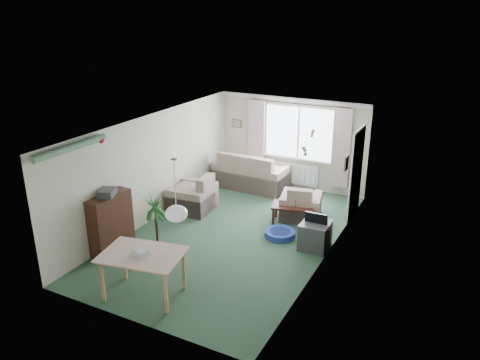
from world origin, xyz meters
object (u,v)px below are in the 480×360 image
at_px(armchair_corner, 301,201).
at_px(dining_table, 144,275).
at_px(houseplant, 156,225).
at_px(coffee_table, 293,214).
at_px(pet_bed, 280,234).
at_px(sofa, 252,169).
at_px(armchair_left, 192,192).
at_px(bookshelf, 111,223).
at_px(tv_cube, 315,235).

bearing_deg(armchair_corner, dining_table, 60.22).
bearing_deg(armchair_corner, houseplant, 44.16).
xyz_separation_m(coffee_table, pet_bed, (0.01, -0.77, -0.14)).
distance_m(sofa, pet_bed, 2.99).
distance_m(armchair_corner, coffee_table, 0.42).
bearing_deg(armchair_left, pet_bed, 76.66).
xyz_separation_m(sofa, houseplant, (-0.05, -4.13, 0.14)).
bearing_deg(bookshelf, pet_bed, 37.73).
relative_size(sofa, bookshelf, 1.65).
bearing_deg(armchair_corner, armchair_left, 4.74).
height_order(sofa, tv_cube, sofa).
bearing_deg(sofa, coffee_table, 140.21).
height_order(sofa, houseplant, houseplant).
height_order(coffee_table, pet_bed, coffee_table).
bearing_deg(armchair_left, coffee_table, 95.04).
height_order(houseplant, pet_bed, houseplant).
xyz_separation_m(coffee_table, houseplant, (-1.82, -2.54, 0.42)).
distance_m(houseplant, pet_bed, 2.61).
height_order(houseplant, dining_table, houseplant).
bearing_deg(bookshelf, armchair_corner, 50.02).
distance_m(coffee_table, bookshelf, 3.93).
xyz_separation_m(houseplant, tv_cube, (2.64, 1.65, -0.35)).
xyz_separation_m(houseplant, pet_bed, (1.84, 1.77, -0.56)).
bearing_deg(houseplant, bookshelf, -163.65).
bearing_deg(houseplant, sofa, 89.27).
distance_m(coffee_table, pet_bed, 0.79).
bearing_deg(pet_bed, tv_cube, -8.56).
relative_size(armchair_corner, dining_table, 0.72).
relative_size(armchair_corner, tv_cube, 1.47).
bearing_deg(houseplant, armchair_left, 104.78).
bearing_deg(dining_table, armchair_left, 109.64).
distance_m(sofa, armchair_left, 2.09).
distance_m(armchair_corner, bookshelf, 4.22).
distance_m(armchair_left, pet_bed, 2.45).
xyz_separation_m(bookshelf, pet_bed, (2.74, 2.03, -0.52)).
bearing_deg(pet_bed, armchair_corner, 88.28).
relative_size(coffee_table, dining_table, 0.76).
bearing_deg(dining_table, houseplant, 117.43).
bearing_deg(houseplant, coffee_table, 54.34).
xyz_separation_m(armchair_left, tv_cube, (3.20, -0.48, -0.17)).
distance_m(armchair_left, coffee_table, 2.43).
xyz_separation_m(bookshelf, tv_cube, (3.54, 1.91, -0.31)).
distance_m(sofa, tv_cube, 3.59).
bearing_deg(armchair_left, armchair_corner, 103.05).
distance_m(sofa, dining_table, 5.38).
height_order(bookshelf, tv_cube, bookshelf).
relative_size(sofa, armchair_left, 1.98).
relative_size(houseplant, tv_cube, 2.08).
bearing_deg(houseplant, tv_cube, 31.99).
relative_size(sofa, tv_cube, 3.22).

